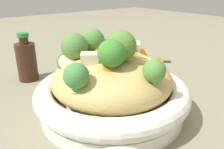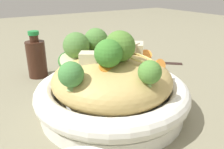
# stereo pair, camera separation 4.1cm
# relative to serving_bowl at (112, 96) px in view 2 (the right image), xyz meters

# --- Properties ---
(ground_plane) EXTENTS (3.00, 3.00, 0.00)m
(ground_plane) POSITION_rel_serving_bowl_xyz_m (0.00, 0.00, -0.03)
(ground_plane) COLOR gray
(serving_bowl) EXTENTS (0.28, 0.28, 0.06)m
(serving_bowl) POSITION_rel_serving_bowl_xyz_m (0.00, 0.00, 0.00)
(serving_bowl) COLOR white
(serving_bowl) RESTS_ON ground_plane
(noodle_heap) EXTENTS (0.22, 0.22, 0.10)m
(noodle_heap) POSITION_rel_serving_bowl_xyz_m (-0.00, 0.00, 0.04)
(noodle_heap) COLOR tan
(noodle_heap) RESTS_ON serving_bowl
(broccoli_florets) EXTENTS (0.19, 0.22, 0.08)m
(broccoli_florets) POSITION_rel_serving_bowl_xyz_m (0.02, -0.01, 0.09)
(broccoli_florets) COLOR #96C47B
(broccoli_florets) RESTS_ON serving_bowl
(carrot_coins) EXTENTS (0.15, 0.14, 0.03)m
(carrot_coins) POSITION_rel_serving_bowl_xyz_m (-0.02, -0.02, 0.07)
(carrot_coins) COLOR orange
(carrot_coins) RESTS_ON serving_bowl
(zucchini_slices) EXTENTS (0.17, 0.09, 0.05)m
(zucchini_slices) POSITION_rel_serving_bowl_xyz_m (-0.02, -0.03, 0.07)
(zucchini_slices) COLOR beige
(zucchini_slices) RESTS_ON serving_bowl
(chicken_chunks) EXTENTS (0.15, 0.06, 0.03)m
(chicken_chunks) POSITION_rel_serving_bowl_xyz_m (-0.04, -0.02, 0.08)
(chicken_chunks) COLOR beige
(chicken_chunks) RESTS_ON serving_bowl
(soy_sauce_bottle) EXTENTS (0.05, 0.05, 0.12)m
(soy_sauce_bottle) POSITION_rel_serving_bowl_xyz_m (0.07, -0.25, 0.02)
(soy_sauce_bottle) COLOR #381E14
(soy_sauce_bottle) RESTS_ON ground_plane
(chopsticks_pair) EXTENTS (0.18, 0.16, 0.01)m
(chopsticks_pair) POSITION_rel_serving_bowl_xyz_m (-0.24, -0.19, -0.03)
(chopsticks_pair) COLOR black
(chopsticks_pair) RESTS_ON ground_plane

